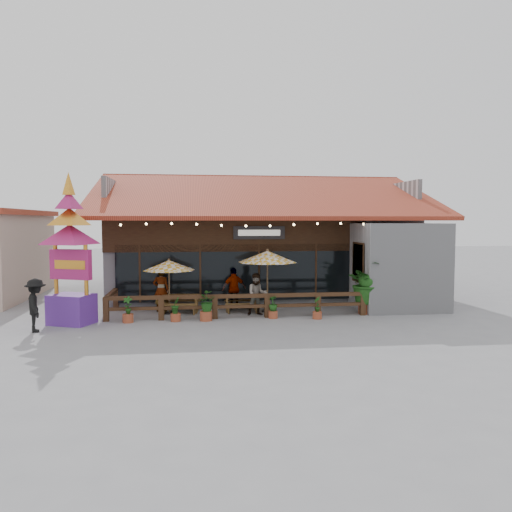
{
  "coord_description": "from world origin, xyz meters",
  "views": [
    {
      "loc": [
        -3.33,
        -19.21,
        3.69
      ],
      "look_at": [
        -0.67,
        1.5,
        2.23
      ],
      "focal_mm": 35.0,
      "sensor_mm": 36.0,
      "label": 1
    }
  ],
  "objects": [
    {
      "name": "umbrella_left",
      "position": [
        -4.25,
        0.76,
        1.93
      ],
      "size": [
        2.48,
        2.48,
        2.21
      ],
      "color": "brown",
      "rests_on": "ground"
    },
    {
      "name": "planter_b",
      "position": [
        -3.96,
        -0.81,
        0.41
      ],
      "size": [
        0.4,
        0.42,
        0.91
      ],
      "color": "brown",
      "rests_on": "ground"
    },
    {
      "name": "picnic_table_right",
      "position": [
        -1.34,
        0.93,
        0.44
      ],
      "size": [
        1.4,
        1.21,
        0.66
      ],
      "color": "brown",
      "rests_on": "ground"
    },
    {
      "name": "thai_sign_tower",
      "position": [
        -7.64,
        -0.82,
        3.08
      ],
      "size": [
        2.83,
        2.83,
        5.83
      ],
      "color": "#5A2894",
      "rests_on": "ground"
    },
    {
      "name": "diner_a",
      "position": [
        -4.61,
        1.31,
        0.89
      ],
      "size": [
        0.67,
        0.45,
        1.78
      ],
      "primitive_type": "imported",
      "rotation": [
        0.0,
        0.0,
        3.1
      ],
      "color": "#331F10",
      "rests_on": "ground"
    },
    {
      "name": "planter_e",
      "position": [
        1.34,
        -1.02,
        0.36
      ],
      "size": [
        0.35,
        0.35,
        0.86
      ],
      "color": "brown",
      "rests_on": "ground"
    },
    {
      "name": "diner_c",
      "position": [
        -1.6,
        1.55,
        0.87
      ],
      "size": [
        1.09,
        0.65,
        1.73
      ],
      "primitive_type": "imported",
      "rotation": [
        0.0,
        0.0,
        3.37
      ],
      "color": "#331F10",
      "rests_on": "ground"
    },
    {
      "name": "planter_c",
      "position": [
        -2.85,
        -0.85,
        0.61
      ],
      "size": [
        0.86,
        0.87,
        1.09
      ],
      "color": "brown",
      "rests_on": "ground"
    },
    {
      "name": "planter_a",
      "position": [
        -5.67,
        -0.81,
        0.41
      ],
      "size": [
        0.4,
        0.4,
        0.97
      ],
      "color": "brown",
      "rests_on": "ground"
    },
    {
      "name": "restaurant_building",
      "position": [
        0.26,
        6.61,
        2.21
      ],
      "size": [
        15.5,
        14.73,
        6.09
      ],
      "color": "#BABBC0",
      "rests_on": "ground"
    },
    {
      "name": "patio_railing",
      "position": [
        -2.25,
        -0.27,
        0.61
      ],
      "size": [
        10.0,
        2.6,
        0.92
      ],
      "color": "#442A18",
      "rests_on": "ground"
    },
    {
      "name": "planter_d",
      "position": [
        -0.3,
        -0.7,
        0.42
      ],
      "size": [
        0.42,
        0.42,
        0.86
      ],
      "color": "brown",
      "rests_on": "ground"
    },
    {
      "name": "diner_b",
      "position": [
        -0.82,
        0.05,
        0.82
      ],
      "size": [
        0.8,
        0.63,
        1.65
      ],
      "primitive_type": "imported",
      "rotation": [
        0.0,
        0.0,
        0.0
      ],
      "color": "#331F10",
      "rests_on": "ground"
    },
    {
      "name": "ground",
      "position": [
        0.0,
        0.0,
        0.0
      ],
      "size": [
        100.0,
        100.0,
        0.0
      ],
      "primitive_type": "plane",
      "color": "gray",
      "rests_on": "ground"
    },
    {
      "name": "picnic_table_left",
      "position": [
        -3.82,
        1.0,
        0.48
      ],
      "size": [
        1.61,
        1.43,
        0.71
      ],
      "color": "brown",
      "rests_on": "ground"
    },
    {
      "name": "tropical_plant",
      "position": [
        3.53,
        -0.2,
        1.2
      ],
      "size": [
        1.89,
        1.78,
        2.1
      ],
      "color": "brown",
      "rests_on": "ground"
    },
    {
      "name": "pedestrian",
      "position": [
        -8.52,
        -1.99,
        0.9
      ],
      "size": [
        0.98,
        1.3,
        1.79
      ],
      "primitive_type": "imported",
      "rotation": [
        0.0,
        0.0,
        1.87
      ],
      "color": "black",
      "rests_on": "ground"
    },
    {
      "name": "umbrella_right",
      "position": [
        -0.31,
        0.7,
        2.24
      ],
      "size": [
        3.21,
        3.21,
        2.57
      ],
      "color": "brown",
      "rests_on": "ground"
    }
  ]
}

